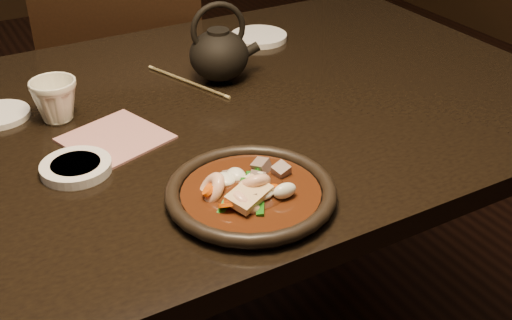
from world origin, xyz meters
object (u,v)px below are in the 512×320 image
teapot (219,53)px  plate (251,193)px  table (165,155)px  tea_cup (55,99)px  chair (128,89)px

teapot → plate: bearing=-99.2°
table → tea_cup: bearing=151.5°
chair → plate: bearing=102.1°
table → tea_cup: tea_cup is taller
tea_cup → teapot: size_ratio=0.52×
chair → tea_cup: (-0.31, -0.57, 0.28)m
tea_cup → table: bearing=-28.5°
chair → plate: chair is taller
tea_cup → teapot: teapot is taller
chair → teapot: 0.64m
table → chair: 0.70m
table → teapot: (0.17, 0.10, 0.14)m
table → plate: plate is taller
table → tea_cup: 0.22m
plate → tea_cup: tea_cup is taller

